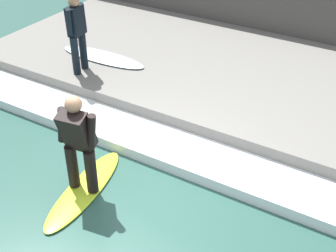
% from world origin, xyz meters
% --- Properties ---
extents(ground_plane, '(28.00, 28.00, 0.00)m').
position_xyz_m(ground_plane, '(0.00, 0.00, 0.00)').
color(ground_plane, '#2D564C').
extents(concrete_ledge, '(4.40, 10.87, 0.38)m').
position_xyz_m(concrete_ledge, '(3.69, 0.00, 0.19)').
color(concrete_ledge, slate).
rests_on(concrete_ledge, ground_plane).
extents(back_wall, '(0.50, 11.41, 1.39)m').
position_xyz_m(back_wall, '(6.14, 0.00, 0.70)').
color(back_wall, '#474442').
rests_on(back_wall, ground_plane).
extents(wave_foam_crest, '(0.91, 10.32, 0.18)m').
position_xyz_m(wave_foam_crest, '(1.04, 0.00, 0.09)').
color(wave_foam_crest, silver).
rests_on(wave_foam_crest, ground_plane).
extents(surfboard_riding, '(1.99, 0.78, 0.06)m').
position_xyz_m(surfboard_riding, '(-0.42, 0.71, 0.03)').
color(surfboard_riding, '#BFE02D').
rests_on(surfboard_riding, ground_plane).
extents(surfer_riding, '(0.47, 0.65, 1.54)m').
position_xyz_m(surfer_riding, '(-0.42, 0.71, 0.92)').
color(surfer_riding, black).
rests_on(surfer_riding, surfboard_riding).
extents(surfer_waiting_near, '(0.51, 0.27, 1.52)m').
position_xyz_m(surfer_waiting_near, '(2.03, 2.77, 1.24)').
color(surfer_waiting_near, black).
rests_on(surfer_waiting_near, concrete_ledge).
extents(surfboard_waiting_near, '(0.56, 2.04, 0.06)m').
position_xyz_m(surfboard_waiting_near, '(2.71, 2.76, 0.41)').
color(surfboard_waiting_near, silver).
rests_on(surfboard_waiting_near, concrete_ledge).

